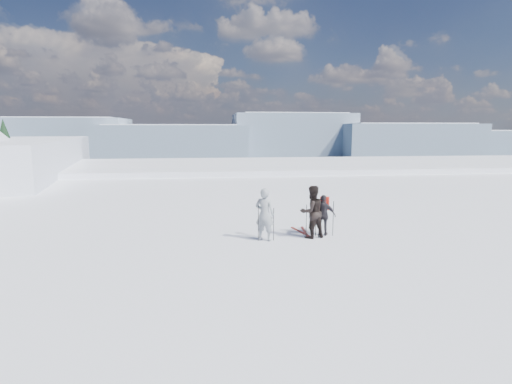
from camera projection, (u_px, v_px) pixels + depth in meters
lake_basin at (239, 230)px, 41.75m from camera, size 820.00×820.00×71.62m
far_mountain_range at (235, 139)px, 461.89m from camera, size 770.00×110.00×53.00m
skier_grey at (265, 214)px, 14.10m from camera, size 0.82×0.72×1.89m
skier_dark at (312, 212)px, 14.43m from camera, size 1.10×0.96×1.92m
skier_pack at (323, 215)px, 14.79m from camera, size 0.97×0.70×1.53m
backpack at (325, 187)px, 14.86m from camera, size 0.37×0.30×0.49m
ski_poles at (302, 221)px, 14.41m from camera, size 2.85×0.46×1.32m
skis_loose at (303, 232)px, 15.29m from camera, size 0.52×1.70×0.03m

